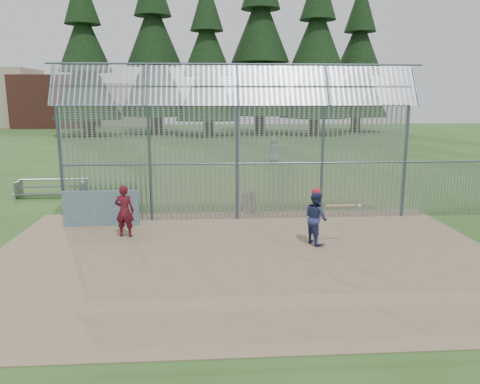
{
  "coord_description": "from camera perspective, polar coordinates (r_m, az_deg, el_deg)",
  "views": [
    {
      "loc": [
        -0.98,
        -12.57,
        4.32
      ],
      "look_at": [
        0.0,
        2.0,
        1.3
      ],
      "focal_mm": 35.0,
      "sensor_mm": 36.0,
      "label": 1
    }
  ],
  "objects": [
    {
      "name": "ground",
      "position": [
        13.33,
        0.58,
        -7.23
      ],
      "size": [
        120.0,
        120.0,
        0.0
      ],
      "primitive_type": "plane",
      "color": "#2D511E",
      "rests_on": "ground"
    },
    {
      "name": "batter",
      "position": [
        13.91,
        9.23,
        -3.11
      ],
      "size": [
        0.84,
        0.93,
        1.57
      ],
      "primitive_type": "imported",
      "rotation": [
        0.0,
        0.0,
        1.95
      ],
      "color": "navy",
      "rests_on": "dirt_infield"
    },
    {
      "name": "onlooker",
      "position": [
        14.84,
        -13.9,
        -2.25
      ],
      "size": [
        0.64,
        0.47,
        1.63
      ],
      "primitive_type": "imported",
      "rotation": [
        0.0,
        0.0,
        2.99
      ],
      "color": "maroon",
      "rests_on": "dirt_infield"
    },
    {
      "name": "distant_buildings",
      "position": [
        72.55,
        -22.05,
        10.28
      ],
      "size": [
        26.5,
        10.5,
        8.0
      ],
      "color": "brown",
      "rests_on": "ground"
    },
    {
      "name": "trash_can",
      "position": [
        17.63,
        1.1,
        -1.23
      ],
      "size": [
        0.56,
        0.56,
        0.82
      ],
      "color": "#979A9F",
      "rests_on": "ground"
    },
    {
      "name": "backstop_fence",
      "position": [
        16.36,
        6.02,
        4.74
      ],
      "size": [
        20.09,
        0.81,
        5.3
      ],
      "color": "#47566B",
      "rests_on": "ground"
    },
    {
      "name": "bleacher",
      "position": [
        21.84,
        -21.99,
        0.51
      ],
      "size": [
        3.0,
        0.95,
        0.72
      ],
      "color": "slate",
      "rests_on": "ground"
    },
    {
      "name": "dugout_wall",
      "position": [
        16.31,
        -16.57,
        -1.92
      ],
      "size": [
        2.5,
        0.12,
        1.2
      ],
      "primitive_type": "cube",
      "color": "#38566B",
      "rests_on": "dirt_infield"
    },
    {
      "name": "dirt_infield",
      "position": [
        12.86,
        0.76,
        -7.91
      ],
      "size": [
        14.0,
        10.0,
        0.02
      ],
      "primitive_type": "cube",
      "color": "#756047",
      "rests_on": "ground"
    },
    {
      "name": "batting_gear",
      "position": [
        13.75,
        10.06,
        -0.43
      ],
      "size": [
        1.32,
        0.57,
        0.55
      ],
      "color": "red",
      "rests_on": "ground"
    },
    {
      "name": "conifer_row",
      "position": [
        54.55,
        -0.82,
        18.54
      ],
      "size": [
        38.48,
        12.26,
        20.2
      ],
      "color": "#332319",
      "rests_on": "ground"
    },
    {
      "name": "bg_kid_standing",
      "position": [
        30.79,
        4.15,
        5.17
      ],
      "size": [
        0.85,
        0.58,
        1.69
      ],
      "primitive_type": "imported",
      "rotation": [
        0.0,
        0.0,
        3.09
      ],
      "color": "slate",
      "rests_on": "ground"
    }
  ]
}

